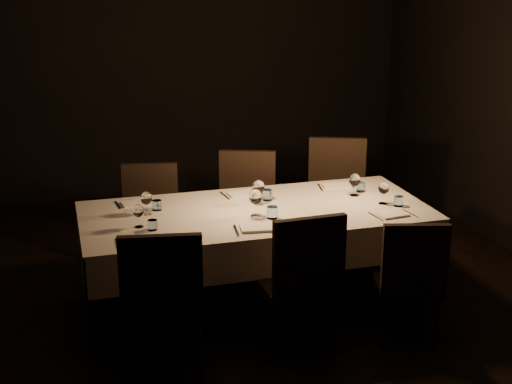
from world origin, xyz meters
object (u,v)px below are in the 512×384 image
object	(u,v)px
chair_near_left	(163,299)
chair_near_center	(302,277)
chair_near_right	(410,275)
chair_far_left	(151,217)
dining_table	(256,220)
chair_far_right	(336,194)
chair_far_center	(246,206)

from	to	relation	value
chair_near_left	chair_near_center	size ratio (longest dim) A/B	1.01
chair_near_right	chair_far_left	world-z (taller)	chair_far_left
dining_table	chair_near_center	world-z (taller)	chair_near_center
chair_near_right	chair_far_right	bearing A→B (deg)	-78.75
dining_table	chair_near_right	xyz separation A→B (m)	(0.83, -0.82, -0.19)
chair_near_center	chair_far_left	world-z (taller)	chair_near_center
chair_near_left	chair_far_right	world-z (taller)	chair_far_right
chair_near_left	chair_near_right	bearing A→B (deg)	-170.50
chair_near_center	chair_near_right	bearing A→B (deg)	172.13
chair_near_center	chair_far_center	distance (m)	1.48
dining_table	chair_near_left	xyz separation A→B (m)	(-0.82, -0.82, -0.14)
chair_near_left	chair_far_right	distance (m)	2.37
chair_near_left	chair_far_center	distance (m)	1.82
chair_far_right	chair_far_left	bearing A→B (deg)	-157.97
chair_near_center	chair_far_right	bearing A→B (deg)	-121.85
chair_near_right	chair_far_left	xyz separation A→B (m)	(-1.51, 1.56, 0.02)
chair_near_left	chair_far_left	xyz separation A→B (m)	(0.14, 1.57, -0.03)
chair_near_left	chair_far_left	size ratio (longest dim) A/B	1.07
dining_table	chair_near_right	bearing A→B (deg)	-44.46
dining_table	chair_far_center	size ratio (longest dim) A/B	2.56
chair_near_center	chair_far_center	size ratio (longest dim) A/B	1.01
chair_near_right	chair_far_left	distance (m)	2.17
chair_far_center	chair_far_right	bearing A→B (deg)	21.31
chair_near_right	dining_table	bearing A→B (deg)	-29.20
chair_near_center	chair_far_left	bearing A→B (deg)	-65.15
chair_near_left	dining_table	bearing A→B (deg)	-125.54
chair_far_center	chair_far_right	xyz separation A→B (m)	(0.82, 0.02, 0.02)
chair_far_left	chair_far_center	world-z (taller)	chair_far_center
chair_near_left	chair_far_left	distance (m)	1.57
chair_far_left	chair_far_right	xyz separation A→B (m)	(1.62, 0.01, 0.05)
chair_near_center	chair_far_left	distance (m)	1.68
chair_far_left	chair_near_right	bearing A→B (deg)	-35.56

